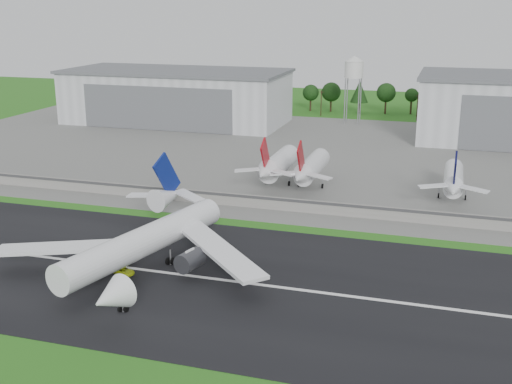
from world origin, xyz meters
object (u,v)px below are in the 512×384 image
(parked_jet_red_b, at_px, (310,168))
(parked_jet_navy, at_px, (453,180))
(main_airliner, at_px, (144,248))
(parked_jet_red_a, at_px, (276,165))
(ground_vehicle, at_px, (124,271))

(parked_jet_red_b, bearing_deg, parked_jet_navy, -0.07)
(parked_jet_navy, bearing_deg, main_airliner, -130.65)
(main_airliner, relative_size, parked_jet_red_a, 1.87)
(parked_jet_navy, bearing_deg, parked_jet_red_a, 179.91)
(main_airliner, height_order, ground_vehicle, main_airliner)
(main_airliner, xyz_separation_m, parked_jet_navy, (57.48, 66.93, 0.99))
(parked_jet_red_b, distance_m, parked_jet_navy, 39.07)
(main_airliner, bearing_deg, parked_jet_red_b, -91.07)
(ground_vehicle, relative_size, parked_jet_navy, 0.15)
(main_airliner, relative_size, parked_jet_navy, 1.87)
(parked_jet_red_a, relative_size, parked_jet_red_b, 1.00)
(main_airliner, bearing_deg, ground_vehicle, 52.19)
(main_airliner, relative_size, parked_jet_red_b, 1.87)
(parked_jet_red_b, relative_size, parked_jet_navy, 1.00)
(ground_vehicle, xyz_separation_m, parked_jet_red_b, (21.71, 69.55, 5.37))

